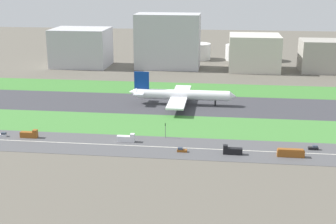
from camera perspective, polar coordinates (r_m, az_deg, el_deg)
The scene contains 21 objects.
ground_plane at distance 284.30m, azimuth 0.30°, elevation 0.93°, with size 800.00×800.00×0.00m, color #5B564C.
runway at distance 284.29m, azimuth 0.30°, elevation 0.94°, with size 280.00×46.00×0.10m, color #38383D.
grass_median_north at distance 323.74m, azimuth 1.14°, elevation 2.87°, with size 280.00×36.00×0.10m, color #3D7A33.
grass_median_south at distance 245.34m, azimuth -0.82°, elevation -1.60°, with size 280.00×36.00×0.10m, color #427F38.
highway at distance 215.48m, azimuth -1.98°, elevation -4.23°, with size 280.00×28.00×0.10m, color #4C4C4F.
highway_centerline at distance 215.46m, azimuth -1.98°, elevation -4.21°, with size 266.00×0.50×0.01m, color silver.
airliner at distance 282.10m, azimuth 1.47°, elevation 2.11°, with size 65.00×56.00×19.70m.
car_2 at distance 242.06m, azimuth -19.49°, elevation -2.62°, with size 4.40×1.80×2.00m.
bus_1 at distance 209.92m, azimuth 14.70°, elevation -4.84°, with size 11.60×2.50×3.50m.
car_0 at distance 221.34m, azimuth 17.31°, elevation -4.18°, with size 4.40×1.80×2.00m.
truck_0 at distance 221.80m, azimuth -5.09°, elevation -3.22°, with size 8.40×2.50×4.00m.
truck_2 at distance 236.11m, azimuth -16.51°, elevation -2.63°, with size 8.40×2.50×4.00m.
truck_1 at distance 207.91m, azimuth 7.80°, elevation -4.69°, with size 8.40×2.50×4.00m.
car_4 at distance 208.88m, azimuth 1.67°, elevation -4.65°, with size 4.40×1.80×2.00m.
traffic_light at distance 225.55m, azimuth -0.32°, elevation -2.11°, with size 0.36×0.50×7.20m.
terminal_building at distance 409.28m, azimuth -10.51°, elevation 7.74°, with size 46.83×37.08×31.97m, color #B2B2B7.
hangar_building at distance 392.64m, azimuth -0.02°, elevation 8.61°, with size 52.86×27.16×44.95m, color #B2B2B7.
office_tower at distance 391.68m, azimuth 10.45°, elevation 7.13°, with size 40.70×36.79×28.81m, color beige.
fuel_tank_west at distance 437.20m, azimuth 3.72°, elevation 7.38°, with size 22.41×22.41×14.63m, color silver.
fuel_tank_centre at distance 436.66m, azimuth 8.24°, elevation 7.20°, with size 18.80×18.80×14.17m, color silver.
fuel_tank_east at distance 437.89m, azimuth 11.58°, elevation 7.12°, with size 19.21×19.21×14.99m, color silver.
Camera 1 is at (31.87, -272.05, 76.17)m, focal length 50.08 mm.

